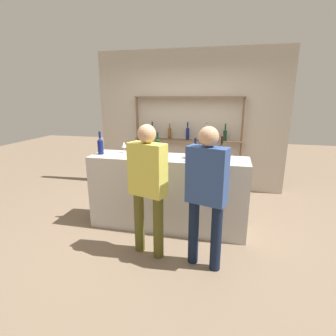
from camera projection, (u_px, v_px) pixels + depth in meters
name	position (u px, v px, depth m)	size (l,w,h in m)	color
ground_plane	(168.00, 226.00, 3.98)	(16.00, 16.00, 0.00)	#7A6651
bar_counter	(168.00, 193.00, 3.84)	(2.25, 0.59, 1.07)	#B7B2AD
back_wall	(189.00, 122.00, 5.39)	(3.85, 0.12, 2.80)	#B2A899
back_shelf	(188.00, 130.00, 5.26)	(2.18, 0.18, 1.90)	brown
counter_bottle_0	(100.00, 146.00, 3.85)	(0.08, 0.08, 0.34)	#0F1956
counter_bottle_1	(158.00, 146.00, 3.80)	(0.07, 0.07, 0.33)	black
counter_bottle_2	(221.00, 151.00, 3.50)	(0.08, 0.08, 0.33)	black
counter_bottle_3	(203.00, 151.00, 3.43)	(0.09, 0.09, 0.35)	black
counter_bottle_4	(195.00, 153.00, 3.40)	(0.07, 0.07, 0.32)	#0F1956
wine_glass	(124.00, 145.00, 3.95)	(0.08, 0.08, 0.17)	silver
ice_bucket	(197.00, 151.00, 3.60)	(0.20, 0.20, 0.19)	black
cork_jar	(144.00, 149.00, 3.88)	(0.12, 0.12, 0.16)	silver
customer_center	(148.00, 182.00, 3.05)	(0.48, 0.32, 1.61)	brown
customer_right	(206.00, 188.00, 2.81)	(0.46, 0.30, 1.61)	#121C33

